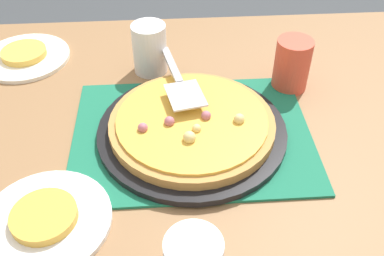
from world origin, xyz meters
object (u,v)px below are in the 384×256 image
(served_slice_right, at_px, (24,53))
(served_slice_left, at_px, (44,216))
(plate_far_right, at_px, (25,57))
(pizza, at_px, (192,123))
(plate_near_left, at_px, (46,221))
(cup_far, at_px, (292,64))
(cup_corner, at_px, (150,49))
(pizza_pan, at_px, (192,131))
(pizza_server, at_px, (179,82))

(served_slice_right, bearing_deg, served_slice_left, -74.59)
(plate_far_right, relative_size, served_slice_left, 2.00)
(pizza, xyz_separation_m, plate_near_left, (-0.26, -0.20, -0.03))
(plate_far_right, distance_m, cup_far, 0.66)
(pizza, height_order, served_slice_right, pizza)
(pizza, height_order, cup_far, cup_far)
(plate_near_left, bearing_deg, cup_corner, 68.43)
(pizza_pan, height_order, cup_far, cup_far)
(pizza, bearing_deg, served_slice_left, -142.38)
(plate_near_left, relative_size, cup_far, 1.83)
(cup_far, xyz_separation_m, cup_corner, (-0.32, 0.09, 0.00))
(plate_near_left, bearing_deg, served_slice_right, 105.41)
(plate_far_right, xyz_separation_m, served_slice_right, (0.00, 0.00, 0.01))
(pizza_pan, xyz_separation_m, plate_far_right, (-0.40, 0.31, -0.01))
(pizza_server, bearing_deg, cup_corner, 113.25)
(pizza_pan, xyz_separation_m, pizza_server, (-0.02, 0.10, 0.05))
(pizza, bearing_deg, plate_near_left, -142.38)
(pizza_pan, relative_size, cup_far, 3.17)
(pizza_pan, distance_m, served_slice_right, 0.51)
(pizza_pan, distance_m, cup_corner, 0.26)
(served_slice_left, height_order, cup_corner, cup_corner)
(pizza, relative_size, plate_near_left, 1.50)
(pizza_pan, bearing_deg, cup_far, 33.19)
(served_slice_left, bearing_deg, plate_far_right, 105.41)
(plate_far_right, xyz_separation_m, served_slice_left, (0.14, -0.51, 0.01))
(cup_far, height_order, cup_corner, same)
(pizza, distance_m, pizza_server, 0.10)
(plate_far_right, bearing_deg, pizza_pan, -38.12)
(cup_corner, bearing_deg, cup_far, -15.68)
(pizza, height_order, served_slice_left, pizza)
(plate_near_left, height_order, served_slice_left, served_slice_left)
(cup_far, xyz_separation_m, pizza_server, (-0.25, -0.06, 0.01))
(plate_far_right, height_order, cup_corner, cup_corner)
(cup_corner, bearing_deg, pizza, -71.12)
(cup_corner, bearing_deg, plate_near_left, -111.57)
(pizza_pan, relative_size, plate_near_left, 1.73)
(plate_near_left, bearing_deg, pizza, 37.62)
(pizza_pan, xyz_separation_m, cup_far, (0.23, 0.15, 0.05))
(pizza_pan, xyz_separation_m, plate_near_left, (-0.26, -0.20, -0.01))
(served_slice_left, xyz_separation_m, cup_far, (0.49, 0.35, 0.04))
(pizza_server, bearing_deg, served_slice_left, -128.87)
(pizza, height_order, pizza_server, pizza_server)
(plate_far_right, bearing_deg, served_slice_left, -74.59)
(pizza_server, bearing_deg, served_slice_right, 150.15)
(pizza_pan, relative_size, served_slice_right, 3.45)
(cup_far, bearing_deg, served_slice_right, 165.85)
(served_slice_right, bearing_deg, pizza_server, -29.85)
(pizza_pan, height_order, cup_corner, cup_corner)
(plate_far_right, xyz_separation_m, cup_corner, (0.32, -0.07, 0.06))
(plate_far_right, bearing_deg, cup_corner, -12.59)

